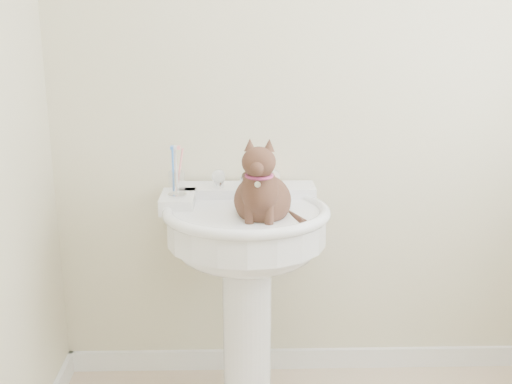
{
  "coord_description": "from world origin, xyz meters",
  "views": [
    {
      "loc": [
        -0.34,
        -1.43,
        1.53
      ],
      "look_at": [
        -0.29,
        0.77,
        0.9
      ],
      "focal_mm": 45.0,
      "sensor_mm": 36.0,
      "label": 1
    }
  ],
  "objects": [
    {
      "name": "pedestal_sink",
      "position": [
        -0.32,
        0.81,
        0.68
      ],
      "size": [
        0.63,
        0.62,
        0.86
      ],
      "color": "white",
      "rests_on": "floor"
    },
    {
      "name": "wall_back",
      "position": [
        0.0,
        1.1,
        1.25
      ],
      "size": [
        2.2,
        0.0,
        2.5
      ],
      "primitive_type": null,
      "color": "beige",
      "rests_on": "ground"
    },
    {
      "name": "cat",
      "position": [
        -0.27,
        0.73,
        0.91
      ],
      "size": [
        0.22,
        0.28,
        0.41
      ],
      "rotation": [
        0.0,
        0.0,
        -0.15
      ],
      "color": "brown",
      "rests_on": "pedestal_sink"
    },
    {
      "name": "toothbrush_cup",
      "position": [
        -0.58,
        0.87,
        0.91
      ],
      "size": [
        0.07,
        0.07,
        0.19
      ],
      "rotation": [
        0.0,
        0.0,
        0.11
      ],
      "color": "silver",
      "rests_on": "pedestal_sink"
    },
    {
      "name": "baseboard_back",
      "position": [
        0.0,
        1.09,
        0.04
      ],
      "size": [
        2.2,
        0.02,
        0.09
      ],
      "primitive_type": "cube",
      "color": "white",
      "rests_on": "floor"
    },
    {
      "name": "soap_bar",
      "position": [
        -0.25,
        1.05,
        0.88
      ],
      "size": [
        0.1,
        0.08,
        0.03
      ],
      "primitive_type": "cube",
      "rotation": [
        0.0,
        0.0,
        0.27
      ],
      "color": "orange",
      "rests_on": "pedestal_sink"
    },
    {
      "name": "faucet",
      "position": [
        -0.32,
        0.96,
        0.91
      ],
      "size": [
        0.28,
        0.12,
        0.14
      ],
      "color": "silver",
      "rests_on": "pedestal_sink"
    }
  ]
}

